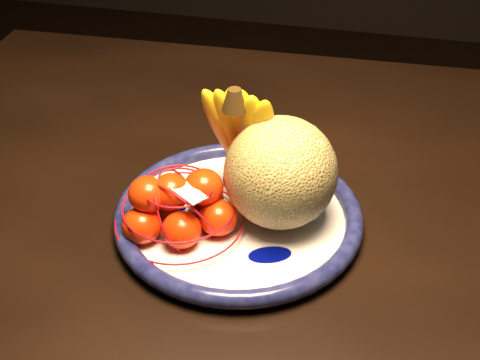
% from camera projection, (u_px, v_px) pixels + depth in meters
% --- Properties ---
extents(dining_table, '(1.43, 0.88, 0.70)m').
position_uv_depth(dining_table, '(307.00, 214.00, 1.07)').
color(dining_table, black).
rests_on(dining_table, ground).
extents(fruit_bowl, '(0.35, 0.35, 0.03)m').
position_uv_depth(fruit_bowl, '(238.00, 217.00, 0.93)').
color(fruit_bowl, white).
rests_on(fruit_bowl, dining_table).
extents(cantaloupe, '(0.15, 0.15, 0.15)m').
position_uv_depth(cantaloupe, '(281.00, 173.00, 0.88)').
color(cantaloupe, olive).
rests_on(cantaloupe, fruit_bowl).
extents(banana_bunch, '(0.13, 0.13, 0.20)m').
position_uv_depth(banana_bunch, '(244.00, 132.00, 0.92)').
color(banana_bunch, yellow).
rests_on(banana_bunch, fruit_bowl).
extents(mandarin_bag, '(0.21, 0.21, 0.11)m').
position_uv_depth(mandarin_bag, '(179.00, 206.00, 0.89)').
color(mandarin_bag, '#FF2E06').
rests_on(mandarin_bag, fruit_bowl).
extents(price_tag, '(0.08, 0.06, 0.01)m').
position_uv_depth(price_tag, '(181.00, 187.00, 0.86)').
color(price_tag, white).
rests_on(price_tag, mandarin_bag).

